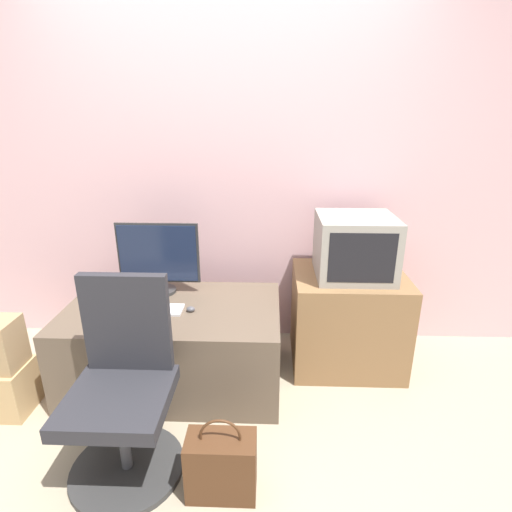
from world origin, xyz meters
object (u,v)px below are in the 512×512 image
Objects in this scene: main_monitor at (159,258)px; office_chair at (123,396)px; crt_tv at (355,246)px; mouse at (191,309)px; cardboard_box_lower at (9,388)px; handbag at (221,465)px; keyboard at (156,309)px.

main_monitor is 0.55× the size of office_chair.
crt_tv is at bearing 1.70° from main_monitor.
crt_tv is (0.99, 0.30, 0.30)m from mouse.
mouse is 0.11× the size of crt_tv.
main_monitor is 1.11m from cardboard_box_lower.
main_monitor is 0.42m from mouse.
mouse is 1.12m from cardboard_box_lower.
handbag is (0.26, -0.74, -0.38)m from mouse.
crt_tv is 1.45m from handbag.
crt_tv is 0.50× the size of office_chair.
cardboard_box_lower is at bearing 159.10° from handbag.
office_chair reaches higher than keyboard.
main_monitor is 1.24m from crt_tv.
office_chair is (-0.00, -0.60, -0.14)m from keyboard.
keyboard is at bearing -82.12° from main_monitor.
mouse is at bearing 109.20° from handbag.
crt_tv is 1.17× the size of handbag.
keyboard is 0.67× the size of crt_tv.
crt_tv is at bearing 13.98° from keyboard.
handbag is at bearing -18.02° from office_chair.
office_chair is at bearing -87.58° from main_monitor.
keyboard is at bearing 178.76° from mouse.
crt_tv reaches higher than cardboard_box_lower.
crt_tv reaches higher than office_chair.
cardboard_box_lower is at bearing -162.17° from keyboard.
handbag is (0.47, -0.15, -0.24)m from office_chair.
mouse is 0.17× the size of cardboard_box_lower.
main_monitor is at bearing 132.49° from mouse.
crt_tv is at bearing 15.55° from cardboard_box_lower.
keyboard is 1.08× the size of cardboard_box_lower.
crt_tv is at bearing 36.66° from office_chair.
mouse is at bearing -163.01° from crt_tv.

